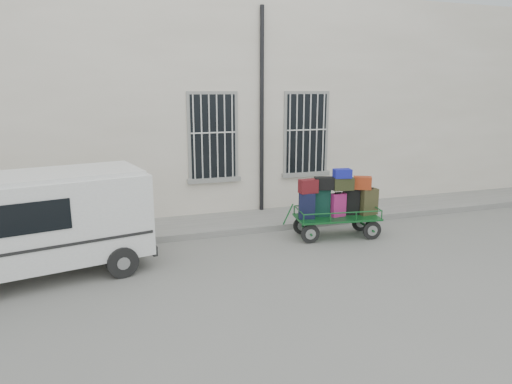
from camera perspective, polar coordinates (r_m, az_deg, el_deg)
The scene contains 5 objects.
ground at distance 10.03m, azimuth 1.08°, elevation -7.57°, with size 80.00×80.00×0.00m, color slate.
building at distance 14.71m, azimuth -6.21°, elevation 10.78°, with size 24.00×5.15×6.00m.
sidewalk at distance 11.99m, azimuth -2.46°, elevation -3.77°, with size 24.00×1.70×0.15m, color slate.
luggage_cart at distance 11.01m, azimuth 10.07°, elevation -1.28°, with size 2.36×1.16×1.66m.
van at distance 9.36m, azimuth -25.49°, elevation -3.03°, with size 4.18×2.44×1.98m.
Camera 1 is at (-3.17, -8.86, 3.47)m, focal length 32.00 mm.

